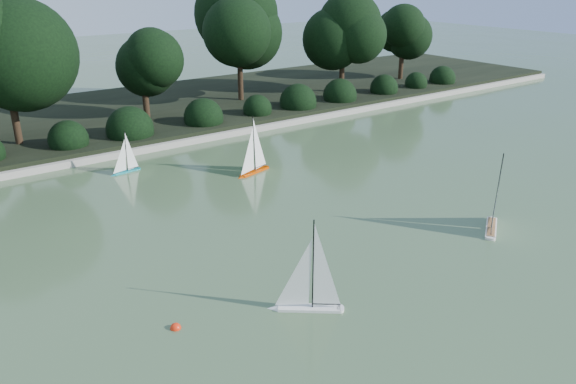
{
  "coord_description": "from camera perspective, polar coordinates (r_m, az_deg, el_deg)",
  "views": [
    {
      "loc": [
        -5.81,
        -5.72,
        4.83
      ],
      "look_at": [
        0.31,
        2.68,
        0.7
      ],
      "focal_mm": 35.0,
      "sensor_mm": 36.0,
      "label": 1
    }
  ],
  "objects": [
    {
      "name": "far_bank",
      "position": [
        20.15,
        -18.46,
        7.14
      ],
      "size": [
        40.0,
        8.0,
        0.3
      ],
      "primitive_type": "cube",
      "color": "black",
      "rests_on": "ground"
    },
    {
      "name": "sailboat_white_b",
      "position": [
        11.93,
        20.09,
        -2.23
      ],
      "size": [
        1.13,
        0.82,
        1.7
      ],
      "color": "silver",
      "rests_on": "ground"
    },
    {
      "name": "sailboat_teal",
      "position": [
        14.86,
        -16.34,
        2.55
      ],
      "size": [
        0.85,
        0.25,
        1.16
      ],
      "color": "#148189",
      "rests_on": "ground"
    },
    {
      "name": "tree_line",
      "position": [
        18.67,
        -14.12,
        14.33
      ],
      "size": [
        26.31,
        3.93,
        4.39
      ],
      "color": "black",
      "rests_on": "ground"
    },
    {
      "name": "race_buoy",
      "position": [
        8.51,
        -11.34,
        -13.41
      ],
      "size": [
        0.16,
        0.16,
        0.16
      ],
      "primitive_type": "sphere",
      "color": "red",
      "rests_on": "ground"
    },
    {
      "name": "sailboat_white_a",
      "position": [
        8.62,
        1.58,
        -10.42
      ],
      "size": [
        1.02,
        0.85,
        1.62
      ],
      "color": "silver",
      "rests_on": "ground"
    },
    {
      "name": "pond_coping",
      "position": [
        16.52,
        -13.96,
        4.36
      ],
      "size": [
        40.0,
        0.35,
        0.18
      ],
      "primitive_type": "cube",
      "color": "gray",
      "rests_on": "ground"
    },
    {
      "name": "ground",
      "position": [
        9.48,
        8.16,
        -9.21
      ],
      "size": [
        80.0,
        80.0,
        0.0
      ],
      "primitive_type": "plane",
      "color": "#3D5633",
      "rests_on": "ground"
    },
    {
      "name": "shrub_hedge",
      "position": [
        17.23,
        -15.24,
        6.19
      ],
      "size": [
        29.1,
        1.1,
        1.1
      ],
      "color": "black",
      "rests_on": "ground"
    },
    {
      "name": "sailboat_orange",
      "position": [
        14.23,
        -3.67,
        2.83
      ],
      "size": [
        1.13,
        0.46,
        1.55
      ],
      "color": "#CA3C00",
      "rests_on": "ground"
    }
  ]
}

